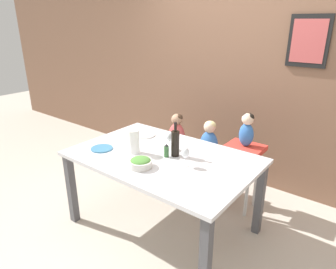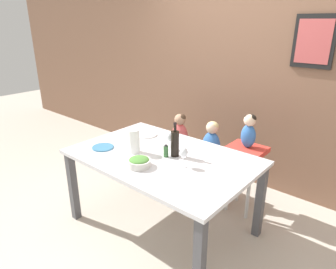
{
  "view_description": "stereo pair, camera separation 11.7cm",
  "coord_description": "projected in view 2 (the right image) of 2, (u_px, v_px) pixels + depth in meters",
  "views": [
    {
      "loc": [
        1.57,
        -1.93,
        1.92
      ],
      "look_at": [
        0.0,
        0.08,
        0.95
      ],
      "focal_mm": 32.0,
      "sensor_mm": 36.0,
      "label": 1
    },
    {
      "loc": [
        1.66,
        -1.86,
        1.92
      ],
      "look_at": [
        0.0,
        0.08,
        0.95
      ],
      "focal_mm": 32.0,
      "sensor_mm": 36.0,
      "label": 2
    }
  ],
  "objects": [
    {
      "name": "dinner_plate_back_left",
      "position": [
        147.0,
        135.0,
        3.21
      ],
      "size": [
        0.21,
        0.21,
        0.01
      ],
      "color": "silver",
      "rests_on": "dining_table"
    },
    {
      "name": "wall_back",
      "position": [
        242.0,
        72.0,
        3.54
      ],
      "size": [
        10.0,
        0.09,
        2.7
      ],
      "color": "brown",
      "rests_on": "ground_plane"
    },
    {
      "name": "chair_far_center",
      "position": [
        210.0,
        166.0,
        3.4
      ],
      "size": [
        0.43,
        0.36,
        0.45
      ],
      "color": "silver",
      "rests_on": "ground_plane"
    },
    {
      "name": "wine_bottle",
      "position": [
        175.0,
        143.0,
        2.68
      ],
      "size": [
        0.08,
        0.08,
        0.32
      ],
      "color": "black",
      "rests_on": "dining_table"
    },
    {
      "name": "person_baby_right",
      "position": [
        249.0,
        129.0,
        2.95
      ],
      "size": [
        0.15,
        0.12,
        0.35
      ],
      "color": "#3366B2",
      "rests_on": "chair_right_highchair"
    },
    {
      "name": "salad_bowl_large",
      "position": [
        139.0,
        162.0,
        2.51
      ],
      "size": [
        0.2,
        0.2,
        0.08
      ],
      "color": "silver",
      "rests_on": "dining_table"
    },
    {
      "name": "paper_towel_roll",
      "position": [
        134.0,
        141.0,
        2.76
      ],
      "size": [
        0.1,
        0.1,
        0.23
      ],
      "color": "white",
      "rests_on": "dining_table"
    },
    {
      "name": "wine_glass_near",
      "position": [
        184.0,
        153.0,
        2.48
      ],
      "size": [
        0.07,
        0.07,
        0.18
      ],
      "color": "white",
      "rests_on": "dining_table"
    },
    {
      "name": "ground_plane",
      "position": [
        163.0,
        225.0,
        3.01
      ],
      "size": [
        14.0,
        14.0,
        0.0
      ],
      "primitive_type": "plane",
      "color": "#BCB2A3"
    },
    {
      "name": "chair_right_highchair",
      "position": [
        246.0,
        162.0,
        3.08
      ],
      "size": [
        0.37,
        0.31,
        0.73
      ],
      "color": "silver",
      "rests_on": "ground_plane"
    },
    {
      "name": "dining_table",
      "position": [
        162.0,
        164.0,
        2.77
      ],
      "size": [
        1.66,
        1.09,
        0.77
      ],
      "color": "silver",
      "rests_on": "ground_plane"
    },
    {
      "name": "wine_glass_far",
      "position": [
        170.0,
        137.0,
        2.83
      ],
      "size": [
        0.07,
        0.07,
        0.18
      ],
      "color": "white",
      "rests_on": "dining_table"
    },
    {
      "name": "chair_far_left",
      "position": [
        179.0,
        156.0,
        3.67
      ],
      "size": [
        0.43,
        0.36,
        0.45
      ],
      "color": "silver",
      "rests_on": "ground_plane"
    },
    {
      "name": "person_child_left",
      "position": [
        180.0,
        133.0,
        3.56
      ],
      "size": [
        0.22,
        0.16,
        0.46
      ],
      "color": "#C64C4C",
      "rests_on": "chair_far_left"
    },
    {
      "name": "person_child_center",
      "position": [
        211.0,
        142.0,
        3.29
      ],
      "size": [
        0.22,
        0.16,
        0.46
      ],
      "color": "#3366B2",
      "rests_on": "chair_far_center"
    },
    {
      "name": "condiment_bottle_hot_sauce",
      "position": [
        166.0,
        151.0,
        2.68
      ],
      "size": [
        0.04,
        0.04,
        0.13
      ],
      "color": "#336633",
      "rests_on": "dining_table"
    },
    {
      "name": "dinner_plate_front_left",
      "position": [
        103.0,
        147.0,
        2.89
      ],
      "size": [
        0.21,
        0.21,
        0.01
      ],
      "color": "teal",
      "rests_on": "dining_table"
    }
  ]
}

